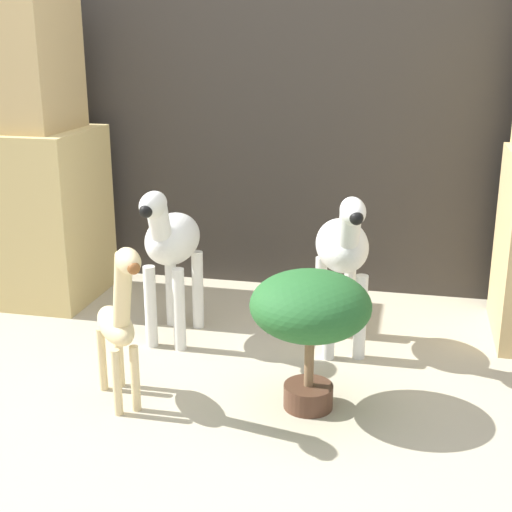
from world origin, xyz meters
The scene contains 7 objects.
ground_plane centered at (0.00, 0.00, 0.00)m, with size 14.00×14.00×0.00m, color #B2A88E.
wall_back centered at (0.00, 1.47, 1.10)m, with size 6.40×0.08×2.20m.
rock_pillar_left centered at (-1.34, 1.03, 0.63)m, with size 0.84×0.53×1.39m.
zebra_right centered at (0.29, 0.72, 0.41)m, with size 0.29×0.47×0.66m.
zebra_left centered at (-0.39, 0.66, 0.41)m, with size 0.21×0.46×0.66m.
giraffe_figurine centered at (-0.38, 0.09, 0.32)m, with size 0.33×0.38×0.61m.
potted_palm_front centered at (0.24, 0.22, 0.35)m, with size 0.40×0.40×0.48m.
Camera 1 is at (0.54, -1.95, 1.22)m, focal length 50.00 mm.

